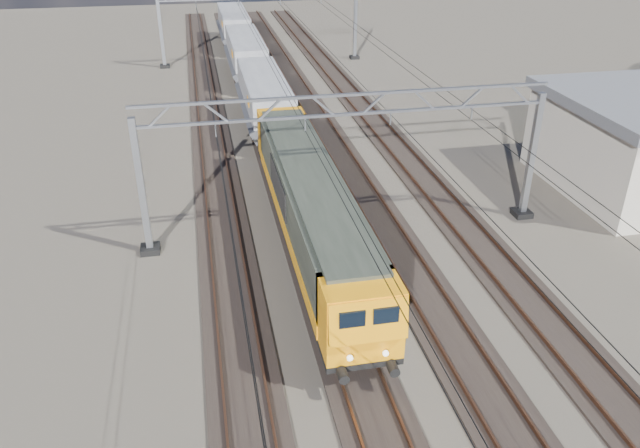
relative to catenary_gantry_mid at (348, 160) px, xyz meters
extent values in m
plane|color=black|center=(0.00, -4.00, -3.91)|extent=(160.00, 160.00, 0.00)
cube|color=black|center=(-6.00, -4.00, -3.85)|extent=(2.60, 140.00, 0.12)
cube|color=brown|center=(-6.72, -4.00, -3.69)|extent=(0.08, 140.00, 0.16)
cube|color=brown|center=(-5.28, -4.00, -3.69)|extent=(0.08, 140.00, 0.16)
cube|color=black|center=(-2.00, -4.00, -3.85)|extent=(2.60, 140.00, 0.12)
cube|color=brown|center=(-2.72, -4.00, -3.69)|extent=(0.08, 140.00, 0.16)
cube|color=brown|center=(-1.28, -4.00, -3.69)|extent=(0.08, 140.00, 0.16)
cube|color=black|center=(2.00, -4.00, -3.85)|extent=(2.60, 140.00, 0.12)
cube|color=brown|center=(1.28, -4.00, -3.69)|extent=(0.08, 140.00, 0.16)
cube|color=brown|center=(2.72, -4.00, -3.69)|extent=(0.08, 140.00, 0.16)
cube|color=black|center=(6.00, -4.00, -3.85)|extent=(2.60, 140.00, 0.12)
cube|color=brown|center=(5.28, -4.00, -3.69)|extent=(0.08, 140.00, 0.16)
cube|color=brown|center=(6.72, -4.00, -3.69)|extent=(0.08, 140.00, 0.16)
cube|color=#8F949C|center=(-9.50, 0.00, -0.61)|extent=(0.30, 0.30, 6.60)
cube|color=#8F949C|center=(9.50, 0.00, -0.61)|extent=(0.30, 0.30, 6.60)
cube|color=black|center=(-9.50, 0.00, -3.76)|extent=(0.90, 0.90, 0.30)
cube|color=black|center=(9.50, 0.00, -3.76)|extent=(0.90, 0.90, 0.30)
cube|color=#8F949C|center=(0.00, 0.00, 3.14)|extent=(19.30, 0.18, 0.12)
cube|color=#8F949C|center=(0.00, 0.00, 2.24)|extent=(19.30, 0.18, 0.12)
cube|color=#8F949C|center=(-8.31, 0.00, 2.69)|extent=(1.03, 0.10, 0.94)
cube|color=#8F949C|center=(-5.94, 0.00, 2.69)|extent=(1.03, 0.10, 0.94)
cube|color=#8F949C|center=(-3.56, 0.00, 2.69)|extent=(1.03, 0.10, 0.94)
cube|color=#8F949C|center=(-1.19, 0.00, 2.69)|extent=(1.03, 0.10, 0.94)
cube|color=#8F949C|center=(1.19, 0.00, 2.69)|extent=(1.03, 0.10, 0.94)
cube|color=#8F949C|center=(3.56, 0.00, 2.69)|extent=(1.03, 0.10, 0.94)
cube|color=#8F949C|center=(5.94, 0.00, 2.69)|extent=(1.03, 0.10, 0.94)
cube|color=#8F949C|center=(8.31, 0.00, 2.69)|extent=(1.03, 0.10, 0.94)
cube|color=#8F949C|center=(-6.00, 0.00, 1.92)|extent=(0.06, 0.06, 0.65)
cube|color=#8F949C|center=(-2.00, 0.00, 1.92)|extent=(0.06, 0.06, 0.65)
cube|color=#8F949C|center=(2.00, 0.00, 1.92)|extent=(0.06, 0.06, 0.65)
cube|color=#8F949C|center=(6.00, 0.00, 1.92)|extent=(0.06, 0.06, 0.65)
cube|color=#8F949C|center=(-9.50, 36.00, -0.61)|extent=(0.30, 0.30, 6.60)
cube|color=#8F949C|center=(9.50, 36.00, -0.61)|extent=(0.30, 0.30, 6.60)
cube|color=black|center=(-9.50, 36.00, -3.76)|extent=(0.90, 0.90, 0.30)
cube|color=black|center=(9.50, 36.00, -3.76)|extent=(0.90, 0.90, 0.30)
cube|color=#8F949C|center=(-6.00, 36.00, 1.92)|extent=(0.06, 0.06, 0.65)
cube|color=#8F949C|center=(-2.00, 36.00, 1.92)|extent=(0.06, 0.06, 0.65)
cube|color=#8F949C|center=(2.00, 36.00, 1.92)|extent=(0.06, 0.06, 0.65)
cube|color=#8F949C|center=(6.00, 36.00, 1.92)|extent=(0.06, 0.06, 0.65)
cylinder|color=black|center=(-6.00, 4.00, 1.59)|extent=(0.03, 140.00, 0.03)
cylinder|color=black|center=(-6.00, 4.00, 2.09)|extent=(0.03, 140.00, 0.03)
cylinder|color=black|center=(-2.00, 4.00, 1.59)|extent=(0.03, 140.00, 0.03)
cylinder|color=black|center=(-2.00, 4.00, 2.09)|extent=(0.03, 140.00, 0.03)
cylinder|color=black|center=(2.00, 4.00, 1.59)|extent=(0.03, 140.00, 0.03)
cylinder|color=black|center=(2.00, 4.00, 2.09)|extent=(0.03, 140.00, 0.03)
cylinder|color=black|center=(6.00, 4.00, 1.59)|extent=(0.03, 140.00, 0.03)
cylinder|color=black|center=(6.00, 4.00, 2.09)|extent=(0.03, 140.00, 0.03)
cube|color=black|center=(-2.00, -7.58, -3.16)|extent=(2.20, 3.60, 0.60)
cube|color=black|center=(-2.00, 5.42, -3.16)|extent=(2.20, 3.60, 0.60)
cube|color=black|center=(-2.00, -1.08, -2.78)|extent=(2.65, 20.00, 0.25)
cube|color=black|center=(-2.00, -1.08, -3.16)|extent=(2.20, 4.50, 0.75)
cube|color=#292E26|center=(-2.00, -1.08, -1.36)|extent=(2.65, 17.00, 2.60)
cube|color=orange|center=(-3.34, -1.08, -2.36)|extent=(0.04, 17.00, 0.60)
cube|color=orange|center=(-0.66, -1.08, -2.36)|extent=(0.04, 17.00, 0.60)
cube|color=black|center=(-3.35, -0.08, -1.01)|extent=(0.05, 5.00, 1.40)
cube|color=black|center=(-0.65, -0.08, -1.01)|extent=(0.05, 5.00, 1.40)
cube|color=#292E26|center=(-2.00, -1.08, 0.01)|extent=(2.25, 18.00, 0.15)
cube|color=orange|center=(-2.00, -10.18, -1.36)|extent=(2.65, 1.80, 2.60)
cube|color=orange|center=(-2.00, -11.13, -0.86)|extent=(2.60, 0.46, 1.52)
cube|color=black|center=(-2.55, -11.23, -0.76)|extent=(0.85, 0.08, 0.75)
cube|color=black|center=(-1.45, -11.23, -0.76)|extent=(0.85, 0.08, 0.75)
cylinder|color=black|center=(-2.85, -11.38, -2.76)|extent=(0.36, 0.50, 0.36)
cylinder|color=black|center=(-1.15, -11.38, -2.76)|extent=(0.36, 0.50, 0.36)
cylinder|color=white|center=(-2.60, -11.28, -2.16)|extent=(0.20, 0.08, 0.20)
cylinder|color=white|center=(-1.40, -11.28, -2.16)|extent=(0.20, 0.08, 0.20)
cube|color=orange|center=(-2.00, 8.02, -1.36)|extent=(2.65, 1.80, 2.60)
cube|color=orange|center=(-2.00, 8.97, -0.86)|extent=(2.60, 0.46, 1.52)
cube|color=black|center=(-2.55, 9.07, -0.76)|extent=(0.85, 0.08, 0.75)
cube|color=black|center=(-1.45, 9.07, -0.76)|extent=(0.85, 0.08, 0.75)
cylinder|color=black|center=(-2.85, 9.22, -2.76)|extent=(0.36, 0.50, 0.36)
cylinder|color=black|center=(-1.15, 9.22, -2.76)|extent=(0.36, 0.50, 0.36)
cylinder|color=white|center=(-2.60, 9.12, -2.16)|extent=(0.20, 0.08, 0.20)
cylinder|color=white|center=(-1.40, 9.12, -2.16)|extent=(0.20, 0.08, 0.20)
cube|color=black|center=(-2.00, 12.12, -3.19)|extent=(2.20, 2.60, 0.55)
cube|color=black|center=(-2.00, 21.12, -3.19)|extent=(2.20, 2.60, 0.55)
cube|color=black|center=(-2.00, 16.62, -2.83)|extent=(2.40, 13.00, 0.20)
cube|color=gray|center=(-2.00, 16.62, -1.11)|extent=(2.80, 12.00, 1.80)
cube|color=#46484D|center=(-2.95, 16.62, -2.36)|extent=(1.48, 12.00, 1.36)
cube|color=#46484D|center=(-1.05, 16.62, -2.36)|extent=(1.48, 12.00, 1.36)
cube|color=orange|center=(-3.42, 13.62, -1.01)|extent=(0.04, 1.20, 0.50)
cube|color=black|center=(-2.00, 26.32, -3.19)|extent=(2.20, 2.60, 0.55)
cube|color=black|center=(-2.00, 35.32, -3.19)|extent=(2.20, 2.60, 0.55)
cube|color=black|center=(-2.00, 30.82, -2.83)|extent=(2.40, 13.00, 0.20)
cube|color=gray|center=(-2.00, 30.82, -1.11)|extent=(2.80, 12.00, 1.80)
cube|color=#46484D|center=(-2.95, 30.82, -2.36)|extent=(1.48, 12.00, 1.36)
cube|color=#46484D|center=(-1.05, 30.82, -2.36)|extent=(1.48, 12.00, 1.36)
cube|color=orange|center=(-3.42, 27.82, -1.01)|extent=(0.04, 1.20, 0.50)
cube|color=black|center=(-2.00, 40.52, -3.19)|extent=(2.20, 2.60, 0.55)
cube|color=black|center=(-2.00, 49.52, -3.19)|extent=(2.20, 2.60, 0.55)
cube|color=black|center=(-2.00, 45.02, -2.83)|extent=(2.40, 13.00, 0.20)
cube|color=gray|center=(-2.00, 45.02, -1.11)|extent=(2.80, 12.00, 1.80)
cube|color=#46484D|center=(-2.95, 45.02, -2.36)|extent=(1.48, 12.00, 1.36)
cube|color=#46484D|center=(-1.05, 45.02, -2.36)|extent=(1.48, 12.00, 1.36)
cube|color=orange|center=(-3.42, 42.02, -1.01)|extent=(0.04, 1.20, 0.50)
camera|label=1|loc=(-6.64, -26.50, 11.09)|focal=35.00mm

